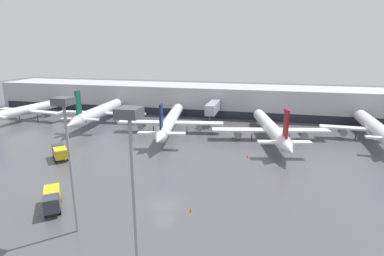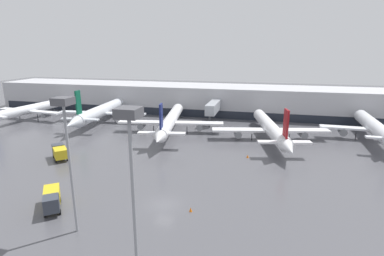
# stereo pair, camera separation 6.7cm
# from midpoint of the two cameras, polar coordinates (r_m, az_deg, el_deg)

# --- Properties ---
(ground_plane) EXTENTS (320.00, 320.00, 0.00)m
(ground_plane) POSITION_cam_midpoint_polar(r_m,az_deg,el_deg) (42.57, -5.39, -14.32)
(ground_plane) COLOR #4C4C51
(terminal_building) EXTENTS (160.00, 28.02, 9.00)m
(terminal_building) POSITION_cam_midpoint_polar(r_m,az_deg,el_deg) (99.09, 6.31, 5.35)
(terminal_building) COLOR #B2B2B7
(terminal_building) RESTS_ON ground_plane
(parked_jet_1) EXTENTS (22.27, 33.12, 10.12)m
(parked_jet_1) POSITION_cam_midpoint_polar(r_m,az_deg,el_deg) (101.70, -28.64, 3.13)
(parked_jet_1) COLOR silver
(parked_jet_1) RESTS_ON ground_plane
(parked_jet_2) EXTENTS (27.13, 35.25, 9.60)m
(parked_jet_2) POSITION_cam_midpoint_polar(r_m,az_deg,el_deg) (72.14, 14.70, -0.01)
(parked_jet_2) COLOR white
(parked_jet_2) RESTS_ON ground_plane
(parked_jet_3) EXTENTS (26.83, 37.42, 9.71)m
(parked_jet_3) POSITION_cam_midpoint_polar(r_m,az_deg,el_deg) (76.15, -4.15, 1.41)
(parked_jet_3) COLOR white
(parked_jet_3) RESTS_ON ground_plane
(parked_jet_4) EXTENTS (23.36, 32.74, 9.33)m
(parked_jet_4) POSITION_cam_midpoint_polar(r_m,az_deg,el_deg) (80.74, 31.37, 0.12)
(parked_jet_4) COLOR silver
(parked_jet_4) RESTS_ON ground_plane
(parked_jet_5) EXTENTS (25.94, 37.15, 10.87)m
(parked_jet_5) POSITION_cam_midpoint_polar(r_m,az_deg,el_deg) (90.45, -16.82, 3.12)
(parked_jet_5) COLOR silver
(parked_jet_5) RESTS_ON ground_plane
(service_truck_0) EXTENTS (4.91, 5.66, 2.59)m
(service_truck_0) POSITION_cam_midpoint_polar(r_m,az_deg,el_deg) (44.66, -25.18, -12.04)
(service_truck_0) COLOR gold
(service_truck_0) RESTS_ON ground_plane
(service_truck_1) EXTENTS (5.17, 5.15, 2.61)m
(service_truck_1) POSITION_cam_midpoint_polar(r_m,az_deg,el_deg) (63.08, -23.93, -4.12)
(service_truck_1) COLOR gold
(service_truck_1) RESTS_ON ground_plane
(traffic_cone_0) EXTENTS (0.40, 0.40, 0.60)m
(traffic_cone_0) POSITION_cam_midpoint_polar(r_m,az_deg,el_deg) (40.67, -0.26, -15.26)
(traffic_cone_0) COLOR orange
(traffic_cone_0) RESTS_ON ground_plane
(traffic_cone_1) EXTENTS (0.48, 0.48, 0.61)m
(traffic_cone_1) POSITION_cam_midpoint_polar(r_m,az_deg,el_deg) (59.97, 10.52, -5.29)
(traffic_cone_1) COLOR orange
(traffic_cone_1) RESTS_ON ground_plane
(apron_light_mast_0) EXTENTS (1.80, 1.80, 15.82)m
(apron_light_mast_0) POSITION_cam_midpoint_polar(r_m,az_deg,el_deg) (34.56, -22.92, 0.29)
(apron_light_mast_0) COLOR gray
(apron_light_mast_0) RESTS_ON ground_plane
(apron_light_mast_2) EXTENTS (1.80, 1.80, 16.34)m
(apron_light_mast_2) POSITION_cam_midpoint_polar(r_m,az_deg,el_deg) (24.32, -11.60, -3.73)
(apron_light_mast_2) COLOR gray
(apron_light_mast_2) RESTS_ON ground_plane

